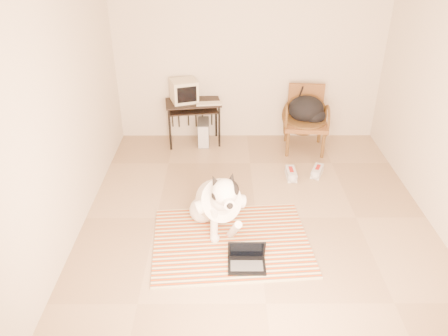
{
  "coord_description": "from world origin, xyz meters",
  "views": [
    {
      "loc": [
        -0.39,
        -4.16,
        3.04
      ],
      "look_at": [
        -0.38,
        -0.31,
        0.85
      ],
      "focal_mm": 35.0,
      "sensor_mm": 36.0,
      "label": 1
    }
  ],
  "objects_px": {
    "rattan_chair": "(305,119)",
    "backpack": "(307,110)",
    "dog": "(218,203)",
    "crt_monitor": "(184,91)",
    "pc_tower": "(204,132)",
    "computer_desk": "(193,108)",
    "laptop": "(247,259)"
  },
  "relations": [
    {
      "from": "rattan_chair",
      "to": "backpack",
      "type": "height_order",
      "value": "rattan_chair"
    },
    {
      "from": "dog",
      "to": "crt_monitor",
      "type": "distance_m",
      "value": 2.32
    },
    {
      "from": "dog",
      "to": "rattan_chair",
      "type": "height_order",
      "value": "rattan_chair"
    },
    {
      "from": "crt_monitor",
      "to": "pc_tower",
      "type": "bearing_deg",
      "value": -9.94
    },
    {
      "from": "dog",
      "to": "computer_desk",
      "type": "xyz_separation_m",
      "value": [
        -0.39,
        2.17,
        0.24
      ]
    },
    {
      "from": "laptop",
      "to": "rattan_chair",
      "type": "bearing_deg",
      "value": 69.39
    },
    {
      "from": "pc_tower",
      "to": "dog",
      "type": "bearing_deg",
      "value": -83.56
    },
    {
      "from": "computer_desk",
      "to": "pc_tower",
      "type": "height_order",
      "value": "computer_desk"
    },
    {
      "from": "dog",
      "to": "computer_desk",
      "type": "height_order",
      "value": "dog"
    },
    {
      "from": "backpack",
      "to": "rattan_chair",
      "type": "bearing_deg",
      "value": -176.73
    },
    {
      "from": "crt_monitor",
      "to": "rattan_chair",
      "type": "distance_m",
      "value": 1.85
    },
    {
      "from": "laptop",
      "to": "backpack",
      "type": "relative_size",
      "value": 0.69
    },
    {
      "from": "crt_monitor",
      "to": "pc_tower",
      "type": "distance_m",
      "value": 0.71
    },
    {
      "from": "laptop",
      "to": "computer_desk",
      "type": "xyz_separation_m",
      "value": [
        -0.68,
        2.79,
        0.5
      ]
    },
    {
      "from": "crt_monitor",
      "to": "dog",
      "type": "bearing_deg",
      "value": -76.77
    },
    {
      "from": "dog",
      "to": "laptop",
      "type": "relative_size",
      "value": 2.96
    },
    {
      "from": "pc_tower",
      "to": "backpack",
      "type": "height_order",
      "value": "backpack"
    },
    {
      "from": "dog",
      "to": "laptop",
      "type": "bearing_deg",
      "value": -65.03
    },
    {
      "from": "laptop",
      "to": "rattan_chair",
      "type": "xyz_separation_m",
      "value": [
        0.99,
        2.64,
        0.39
      ]
    },
    {
      "from": "computer_desk",
      "to": "crt_monitor",
      "type": "height_order",
      "value": "crt_monitor"
    },
    {
      "from": "dog",
      "to": "computer_desk",
      "type": "distance_m",
      "value": 2.22
    },
    {
      "from": "crt_monitor",
      "to": "backpack",
      "type": "relative_size",
      "value": 0.83
    },
    {
      "from": "computer_desk",
      "to": "backpack",
      "type": "relative_size",
      "value": 1.58
    },
    {
      "from": "crt_monitor",
      "to": "rattan_chair",
      "type": "height_order",
      "value": "crt_monitor"
    },
    {
      "from": "laptop",
      "to": "backpack",
      "type": "xyz_separation_m",
      "value": [
        1.01,
        2.64,
        0.53
      ]
    },
    {
      "from": "pc_tower",
      "to": "backpack",
      "type": "relative_size",
      "value": 0.73
    },
    {
      "from": "dog",
      "to": "backpack",
      "type": "bearing_deg",
      "value": 57.22
    },
    {
      "from": "laptop",
      "to": "pc_tower",
      "type": "relative_size",
      "value": 0.95
    },
    {
      "from": "dog",
      "to": "backpack",
      "type": "xyz_separation_m",
      "value": [
        1.3,
        2.02,
        0.27
      ]
    },
    {
      "from": "pc_tower",
      "to": "rattan_chair",
      "type": "height_order",
      "value": "rattan_chair"
    },
    {
      "from": "pc_tower",
      "to": "crt_monitor",
      "type": "bearing_deg",
      "value": 170.06
    },
    {
      "from": "dog",
      "to": "backpack",
      "type": "height_order",
      "value": "dog"
    }
  ]
}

